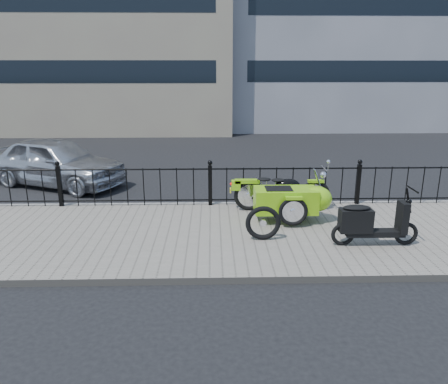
{
  "coord_description": "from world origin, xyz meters",
  "views": [
    {
      "loc": [
        0.06,
        -8.57,
        3.33
      ],
      "look_at": [
        0.29,
        -0.1,
        0.84
      ],
      "focal_mm": 35.0,
      "sensor_mm": 36.0,
      "label": 1
    }
  ],
  "objects_px": {
    "motorcycle_sidecar": "(293,198)",
    "spare_tire": "(263,223)",
    "sedan_car": "(56,162)",
    "scooter": "(370,223)"
  },
  "relations": [
    {
      "from": "motorcycle_sidecar",
      "to": "spare_tire",
      "type": "bearing_deg",
      "value": -123.66
    },
    {
      "from": "spare_tire",
      "to": "sedan_car",
      "type": "bearing_deg",
      "value": 140.25
    },
    {
      "from": "motorcycle_sidecar",
      "to": "scooter",
      "type": "height_order",
      "value": "scooter"
    },
    {
      "from": "spare_tire",
      "to": "motorcycle_sidecar",
      "type": "bearing_deg",
      "value": 56.34
    },
    {
      "from": "spare_tire",
      "to": "sedan_car",
      "type": "relative_size",
      "value": 0.17
    },
    {
      "from": "motorcycle_sidecar",
      "to": "spare_tire",
      "type": "distance_m",
      "value": 1.37
    },
    {
      "from": "motorcycle_sidecar",
      "to": "spare_tire",
      "type": "xyz_separation_m",
      "value": [
        -0.76,
        -1.14,
        -0.14
      ]
    },
    {
      "from": "motorcycle_sidecar",
      "to": "sedan_car",
      "type": "xyz_separation_m",
      "value": [
        -6.12,
        3.32,
        0.1
      ]
    },
    {
      "from": "sedan_car",
      "to": "spare_tire",
      "type": "bearing_deg",
      "value": -105.63
    },
    {
      "from": "scooter",
      "to": "sedan_car",
      "type": "distance_m",
      "value": 8.69
    }
  ]
}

